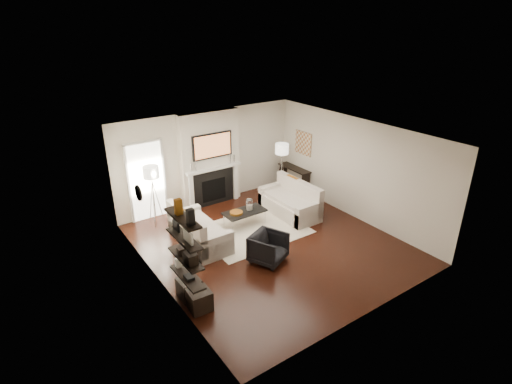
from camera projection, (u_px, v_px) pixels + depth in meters
room_envelope at (271, 193)px, 9.07m from camera, size 6.00×6.00×6.00m
chimney_breast at (210, 159)px, 11.24m from camera, size 1.80×0.25×2.70m
fireplace_surround at (214, 188)px, 11.47m from camera, size 1.30×0.02×1.04m
firebox at (214, 190)px, 11.49m from camera, size 0.75×0.02×0.65m
mantel_pilaster_l at (191, 193)px, 11.06m from camera, size 0.12×0.08×1.10m
mantel_pilaster_r at (236, 182)px, 11.81m from camera, size 0.12×0.08×1.10m
mantel_shelf at (214, 168)px, 11.19m from camera, size 1.70×0.18×0.07m
tv_body at (212, 146)px, 10.94m from camera, size 1.20×0.06×0.70m
tv_screen at (213, 146)px, 10.92m from camera, size 1.10×0.00×0.62m
candlestick_l_tall at (195, 166)px, 10.84m from camera, size 0.04×0.04×0.30m
candlestick_l_short at (191, 168)px, 10.78m from camera, size 0.04×0.04×0.24m
candlestick_r_tall at (230, 158)px, 11.41m from camera, size 0.04×0.04×0.30m
candlestick_r_short at (234, 159)px, 11.49m from camera, size 0.04×0.04×0.24m
hallway_panel at (147, 182)px, 10.47m from camera, size 0.90×0.02×2.10m
door_trim_l at (129, 186)px, 10.21m from camera, size 0.06×0.06×2.16m
door_trim_r at (164, 178)px, 10.71m from camera, size 0.06×0.06×2.16m
door_trim_top at (142, 142)px, 10.02m from camera, size 1.02×0.06×0.06m
rug at (252, 230)px, 10.21m from camera, size 2.60×2.00×0.01m
loveseat_left_base at (200, 236)px, 9.55m from camera, size 0.85×1.80×0.42m
loveseat_left_back at (186, 228)px, 9.25m from camera, size 0.18×1.80×0.80m
loveseat_left_arm_n at (216, 247)px, 8.90m from camera, size 0.85×0.18×0.60m
loveseat_left_arm_s at (185, 219)px, 10.13m from camera, size 0.85×0.18×0.60m
loveseat_left_cushion at (201, 226)px, 9.47m from camera, size 0.63×1.44×0.10m
pillow_left_orange at (180, 215)px, 9.39m from camera, size 0.10×0.42×0.42m
pillow_left_charcoal at (191, 226)px, 8.95m from camera, size 0.10×0.40×0.40m
loveseat_right_base at (289, 207)px, 11.00m from camera, size 0.85×1.80×0.42m
loveseat_right_back at (299, 194)px, 11.05m from camera, size 0.18×1.80×0.80m
loveseat_right_arm_n at (309, 215)px, 10.35m from camera, size 0.85×0.18×0.60m
loveseat_right_arm_s at (272, 194)px, 11.57m from camera, size 0.85×0.18×0.60m
loveseat_right_cushion at (288, 199)px, 10.87m from camera, size 0.63×1.44×0.10m
pillow_right_orange at (292, 184)px, 11.19m from camera, size 0.10×0.42×0.42m
pillow_right_charcoal at (306, 191)px, 10.74m from camera, size 0.10×0.40×0.40m
coffee_table at (245, 212)px, 10.30m from camera, size 1.10×0.55×0.04m
coffee_leg_nw at (233, 228)px, 9.96m from camera, size 0.02×0.02×0.38m
coffee_leg_ne at (265, 217)px, 10.48m from camera, size 0.02×0.02×0.38m
coffee_leg_sw at (224, 221)px, 10.29m from camera, size 0.02×0.02×0.38m
coffee_leg_se at (256, 211)px, 10.81m from camera, size 0.02×0.02×0.38m
hurricane_glass at (249, 205)px, 10.32m from camera, size 0.17×0.17×0.30m
hurricane_candle at (249, 207)px, 10.34m from camera, size 0.10×0.10×0.16m
copper_bowl at (236, 213)px, 10.15m from camera, size 0.33×0.33×0.06m
armchair at (268, 247)px, 8.80m from camera, size 0.92×0.90×0.73m
lamp_left_post at (154, 203)px, 10.34m from camera, size 0.02×0.02×1.20m
lamp_left_shade at (151, 172)px, 10.00m from camera, size 0.40×0.40×0.30m
lamp_left_leg_a at (158, 202)px, 10.40m from camera, size 0.25×0.02×1.23m
lamp_left_leg_b at (151, 202)px, 10.38m from camera, size 0.14×0.22×1.23m
lamp_left_leg_c at (154, 205)px, 10.24m from camera, size 0.14×0.22×1.23m
lamp_right_post at (281, 176)px, 12.11m from camera, size 0.02×0.02×1.20m
lamp_right_shade at (282, 149)px, 11.77m from camera, size 0.40×0.40×0.30m
lamp_right_leg_a at (284, 175)px, 12.17m from camera, size 0.25×0.02×1.23m
lamp_right_leg_b at (278, 175)px, 12.15m from camera, size 0.14×0.22×1.23m
lamp_right_leg_c at (282, 177)px, 12.01m from camera, size 0.14×0.22×1.23m
console_top at (294, 168)px, 12.33m from camera, size 0.35×1.20×0.04m
console_leg_n at (306, 185)px, 12.07m from camera, size 0.30×0.04×0.71m
console_leg_s at (283, 174)px, 12.90m from camera, size 0.30×0.04×0.71m
wall_art at (303, 143)px, 11.96m from camera, size 0.03×0.70×0.70m
shelf_bottom at (187, 277)px, 7.21m from camera, size 0.25×1.00×0.03m
shelf_lower at (186, 258)px, 7.05m from camera, size 0.25×1.00×0.04m
shelf_upper at (184, 238)px, 6.89m from camera, size 0.25×1.00×0.04m
shelf_top at (182, 218)px, 6.73m from camera, size 0.25×1.00×0.04m
decor_magfile_a at (190, 217)px, 6.42m from camera, size 0.12×0.10×0.28m
decor_magfile_b at (178, 207)px, 6.76m from camera, size 0.12×0.10×0.28m
decor_frame_a at (188, 236)px, 6.70m from camera, size 0.04×0.30×0.22m
decor_frame_b at (176, 226)px, 7.08m from camera, size 0.04×0.22×0.18m
decor_wine_rack at (191, 258)px, 6.84m from camera, size 0.18×0.25×0.20m
decor_box_small at (182, 251)px, 7.13m from camera, size 0.15×0.12×0.12m
decor_books at (189, 277)px, 7.13m from camera, size 0.14×0.20×0.05m
decor_box_tall at (178, 263)px, 7.44m from camera, size 0.10×0.10×0.18m
clock_rim at (138, 193)px, 8.19m from camera, size 0.04×0.34×0.34m
clock_face at (140, 193)px, 8.20m from camera, size 0.01×0.29×0.29m
ottoman_near at (189, 288)px, 7.72m from camera, size 0.40×0.40×0.40m
ottoman_far at (199, 300)px, 7.39m from camera, size 0.42×0.42×0.40m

